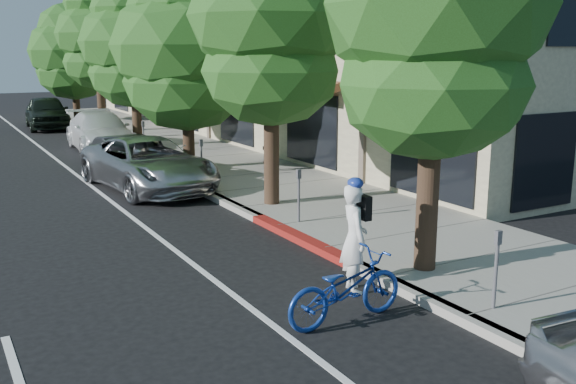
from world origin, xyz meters
TOP-DOWN VIEW (x-y plane):
  - ground at (0.00, 0.00)m, footprint 120.00×120.00m
  - sidewalk at (2.30, 8.00)m, footprint 4.60×56.00m
  - curb at (0.00, 8.00)m, footprint 0.30×56.00m
  - curb_red_segment at (0.00, 1.00)m, footprint 0.32×4.00m
  - storefront_building at (9.60, 18.00)m, footprint 10.00×36.00m
  - street_tree_0 at (0.90, -2.00)m, footprint 3.98×3.98m
  - street_tree_1 at (0.90, 4.00)m, footprint 4.18×4.18m
  - street_tree_2 at (0.90, 10.00)m, footprint 4.97×4.97m
  - street_tree_3 at (0.90, 16.00)m, footprint 4.41×4.41m
  - street_tree_4 at (0.90, 22.00)m, footprint 4.05×4.05m
  - street_tree_5 at (0.90, 28.00)m, footprint 4.97×4.97m
  - cyclist at (-0.70, -1.99)m, footprint 0.65×0.80m
  - bicycle at (-1.57, -3.00)m, footprint 2.14×0.85m
  - silver_suv at (-1.17, 8.00)m, footprint 3.16×5.85m
  - dark_sedan at (-1.28, 9.85)m, footprint 1.57×4.21m
  - white_pickup at (-0.50, 16.66)m, footprint 2.50×5.58m
  - dark_suv_far at (-1.07, 26.03)m, footprint 2.45×5.28m
  - pedestrian at (3.06, 8.21)m, footprint 0.98×0.94m

SIDE VIEW (x-z plane):
  - ground at x=0.00m, z-range 0.00..0.00m
  - sidewalk at x=2.30m, z-range 0.00..0.15m
  - curb at x=0.00m, z-range 0.00..0.15m
  - curb_red_segment at x=0.00m, z-range 0.00..0.15m
  - bicycle at x=-1.57m, z-range 0.00..1.10m
  - dark_sedan at x=-1.28m, z-range 0.00..1.37m
  - silver_suv at x=-1.17m, z-range 0.00..1.56m
  - white_pickup at x=-0.50m, z-range 0.00..1.59m
  - dark_suv_far at x=-1.07m, z-range 0.00..1.75m
  - pedestrian at x=3.06m, z-range 0.15..1.74m
  - cyclist at x=-0.70m, z-range 0.00..1.90m
  - storefront_building at x=9.60m, z-range 0.00..7.00m
  - street_tree_5 at x=0.90m, z-range 0.63..7.49m
  - street_tree_2 at x=0.90m, z-range 0.67..7.69m
  - street_tree_3 at x=0.90m, z-range 0.82..7.93m
  - street_tree_0 at x=0.90m, z-range 1.00..8.44m
  - street_tree_4 at x=0.90m, z-range 1.02..8.62m
  - street_tree_1 at x=0.90m, z-range 1.01..8.65m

